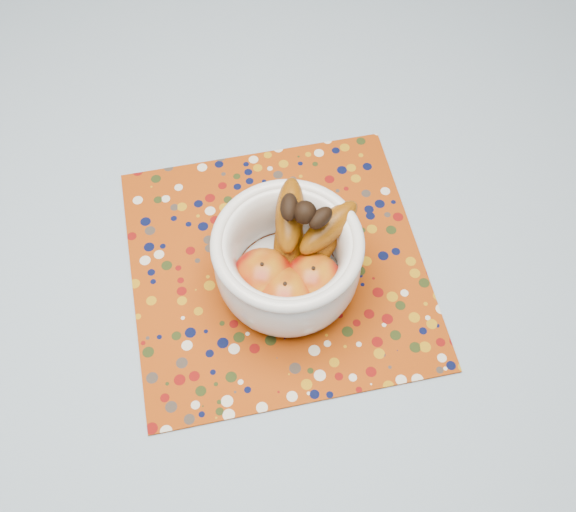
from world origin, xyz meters
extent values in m
plane|color=#2D2826|center=(0.00, 0.00, 0.00)|extent=(4.00, 4.00, 0.00)
cube|color=brown|center=(0.00, 0.00, 0.73)|extent=(1.20, 1.20, 0.04)
cylinder|color=brown|center=(-0.53, 0.53, 0.35)|extent=(0.06, 0.06, 0.71)
cylinder|color=brown|center=(0.53, 0.53, 0.35)|extent=(0.06, 0.06, 0.71)
cylinder|color=brown|center=(0.64, -0.01, 0.18)|extent=(0.03, 0.03, 0.37)
cube|color=#6081A1|center=(0.00, 0.00, 0.76)|extent=(1.32, 1.32, 0.01)
cube|color=#933508|center=(0.08, -0.04, 0.76)|extent=(0.52, 0.52, 0.00)
cylinder|color=white|center=(0.09, -0.07, 0.77)|extent=(0.10, 0.10, 0.01)
cylinder|color=white|center=(0.09, -0.07, 0.78)|extent=(0.14, 0.14, 0.01)
torus|color=white|center=(0.09, -0.07, 0.87)|extent=(0.20, 0.20, 0.02)
ellipsoid|color=#7E0805|center=(0.07, -0.09, 0.82)|extent=(0.08, 0.08, 0.08)
ellipsoid|color=#7E0805|center=(0.13, -0.09, 0.82)|extent=(0.08, 0.08, 0.07)
ellipsoid|color=#7E0805|center=(0.10, -0.12, 0.82)|extent=(0.08, 0.08, 0.07)
sphere|color=black|center=(0.11, -0.04, 0.91)|extent=(0.03, 0.03, 0.03)
camera|label=1|loc=(0.15, -0.50, 1.60)|focal=42.00mm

